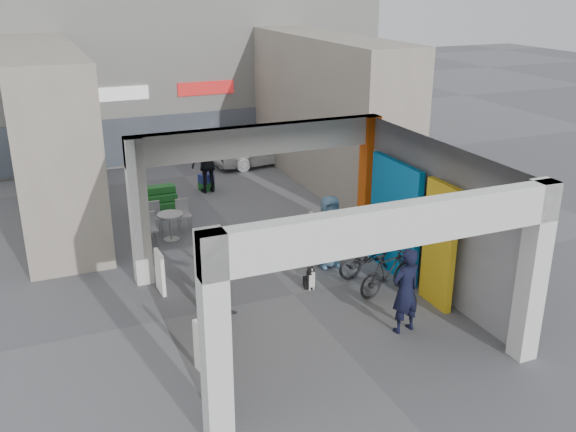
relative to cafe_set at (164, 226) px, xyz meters
name	(u,v)px	position (x,y,z in m)	size (l,w,h in m)	color
ground	(294,294)	(1.93, -4.59, -0.32)	(90.00, 90.00, 0.00)	#5D5E63
arcade_canopy	(334,208)	(2.47, -5.41, 1.98)	(6.40, 6.45, 6.40)	silver
far_building	(153,52)	(1.93, 9.40, 3.67)	(18.00, 4.08, 8.00)	silver
plaza_bldg_left	(49,135)	(-2.57, 2.91, 2.18)	(2.00, 9.00, 5.00)	#A39787
plaza_bldg_right	(328,111)	(6.43, 2.91, 2.18)	(2.00, 9.00, 5.00)	#A39787
bollard_left	(201,249)	(0.43, -2.19, 0.11)	(0.09, 0.09, 0.87)	gray
bollard_center	(258,240)	(1.94, -2.25, 0.12)	(0.09, 0.09, 0.89)	gray
bollard_right	(311,230)	(3.42, -2.28, 0.17)	(0.09, 0.09, 0.99)	gray
advert_board_near	(203,350)	(-0.82, -6.80, 0.19)	(0.19, 0.55, 1.00)	white
advert_board_far	(160,272)	(-0.82, -3.29, 0.19)	(0.13, 0.55, 1.00)	white
cafe_set	(164,226)	(0.00, 0.00, 0.00)	(1.50, 1.21, 0.91)	#9B9B9F
produce_stand	(159,204)	(0.25, 1.81, 0.02)	(1.29, 0.70, 0.85)	black
crate_stack	(206,182)	(2.23, 3.56, -0.04)	(0.53, 0.46, 0.56)	#1B5F22
border_collie	(310,279)	(2.39, -4.44, -0.09)	(0.22, 0.42, 0.58)	black
man_with_dog	(406,291)	(3.36, -6.91, 0.59)	(0.66, 0.43, 1.82)	black
man_back_turned	(224,276)	(0.18, -4.94, 0.63)	(0.92, 0.72, 1.89)	#373739
man_elderly	(329,232)	(3.34, -3.51, 0.60)	(0.90, 0.59, 1.85)	#4E7498
man_crates	(208,164)	(2.25, 3.34, 0.64)	(1.13, 0.47, 1.92)	black
bicycle_front	(372,255)	(4.09, -4.32, 0.17)	(0.66, 1.88, 0.99)	black
bicycle_rear	(388,273)	(3.93, -5.34, 0.18)	(0.47, 1.67, 1.00)	black
white_van	(259,148)	(5.01, 5.87, 0.31)	(1.50, 3.72, 1.27)	white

